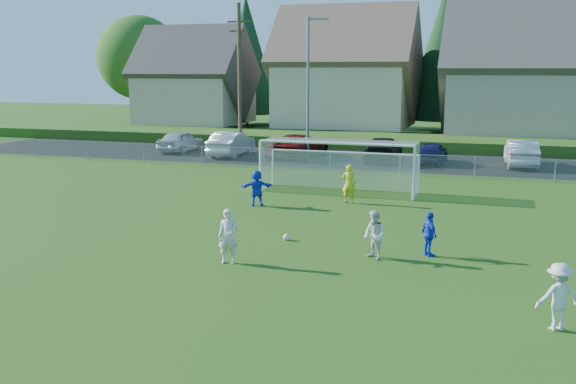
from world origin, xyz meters
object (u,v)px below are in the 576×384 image
soccer_ball (286,237)px  soccer_goal (340,158)px  car_c (299,146)px  car_f (521,153)px  player_white_a (228,236)px  goalkeeper (349,184)px  player_white_b (374,235)px  player_blue_a (429,234)px  player_white_c (558,297)px  car_b (231,144)px  player_blue_b (257,188)px  car_a (181,141)px  car_e (432,153)px  car_d (383,149)px

soccer_ball → soccer_goal: soccer_goal is taller
car_c → car_f: car_f is taller
player_white_a → soccer_goal: (0.39, 12.73, 0.79)m
player_white_a → goalkeeper: bearing=69.9°
player_white_a → player_white_b: player_white_a is taller
goalkeeper → car_f: size_ratio=0.35×
player_blue_a → car_f: bearing=-43.4°
player_white_a → player_white_c: bearing=-27.9°
player_white_a → car_b: 25.32m
soccer_ball → car_f: car_f is taller
player_blue_a → soccer_goal: soccer_goal is taller
goalkeeper → player_white_b: bearing=106.6°
player_blue_b → player_white_b: bearing=106.2°
goalkeeper → car_a: goalkeeper is taller
player_white_c → car_b: (-18.82, 25.99, 0.03)m
soccer_ball → car_b: (-10.47, 20.24, 0.71)m
soccer_ball → soccer_goal: bearing=92.5°
player_white_a → car_c: size_ratio=0.30×
player_blue_a → player_blue_b: (-7.92, 5.69, 0.07)m
player_white_a → car_e: size_ratio=0.42×
player_white_a → player_blue_b: 8.65m
player_white_c → car_a: bearing=-71.2°
goalkeeper → player_white_a: bearing=80.7°
player_blue_b → car_b: car_b is taller
player_white_c → player_white_b: bearing=-62.9°
car_b → soccer_goal: soccer_goal is taller
car_f → car_c: bearing=-3.5°
player_blue_a → car_c: car_c is taller
car_e → soccer_goal: (-3.21, -11.11, 0.95)m
soccer_ball → car_c: car_c is taller
car_b → car_d: (10.18, 0.40, -0.06)m
player_blue_a → car_b: (-15.37, 20.74, 0.11)m
soccer_ball → goalkeeper: 7.08m
player_white_b → car_d: player_white_b is taller
player_white_a → goalkeeper: 10.28m
soccer_goal → player_blue_b: bearing=-120.8°
car_a → car_e: bearing=-178.8°
player_blue_a → soccer_goal: (-5.32, 10.06, 0.92)m
car_b → goalkeeper: bearing=128.4°
car_d → player_blue_a: bearing=99.8°
player_white_b → player_blue_a: player_white_b is taller
player_blue_a → car_a: 29.21m
player_white_c → soccer_goal: (-8.77, 15.32, 0.84)m
player_white_b → car_e: bearing=133.9°
soccer_ball → player_white_b: 3.65m
player_white_b → car_e: (-0.53, 22.04, -0.09)m
car_e → player_blue_b: bearing=70.7°
soccer_goal → player_blue_a: bearing=-62.1°
car_b → car_e: 13.27m
car_f → soccer_goal: (-8.42, -11.48, 0.83)m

